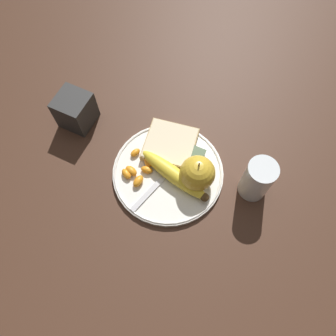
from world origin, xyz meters
The scene contains 15 objects.
ground_plane centered at (0.00, 0.00, 0.00)m, with size 3.00×3.00×0.00m, color #42281C.
plate centered at (0.00, 0.00, 0.01)m, with size 0.26×0.26×0.01m.
juice_glass centered at (0.19, 0.05, 0.05)m, with size 0.06×0.06×0.11m.
apple centered at (0.07, 0.01, 0.05)m, with size 0.08×0.08×0.09m.
banana centered at (0.02, -0.01, 0.03)m, with size 0.19×0.08×0.04m.
bread_slice centered at (-0.02, 0.06, 0.02)m, with size 0.13×0.13×0.02m.
fork centered at (0.00, -0.01, 0.01)m, with size 0.07×0.20×0.00m.
jam_packet centered at (0.04, 0.06, 0.02)m, with size 0.04×0.03×0.02m.
orange_segment_0 centered at (-0.08, -0.04, 0.02)m, with size 0.03×0.03×0.02m.
orange_segment_1 centered at (-0.04, -0.02, 0.02)m, with size 0.03×0.02×0.02m.
orange_segment_2 centered at (-0.08, -0.05, 0.02)m, with size 0.03×0.03×0.02m.
orange_segment_3 centered at (-0.05, 0.00, 0.02)m, with size 0.03×0.03×0.02m.
orange_segment_4 centered at (-0.05, -0.05, 0.02)m, with size 0.02×0.03×0.02m.
orange_segment_5 centered at (-0.09, 0.01, 0.02)m, with size 0.02×0.03×0.01m.
condiment_caddy centered at (-0.27, 0.04, 0.04)m, with size 0.08×0.08×0.09m.
Camera 1 is at (0.13, -0.28, 0.70)m, focal length 35.00 mm.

